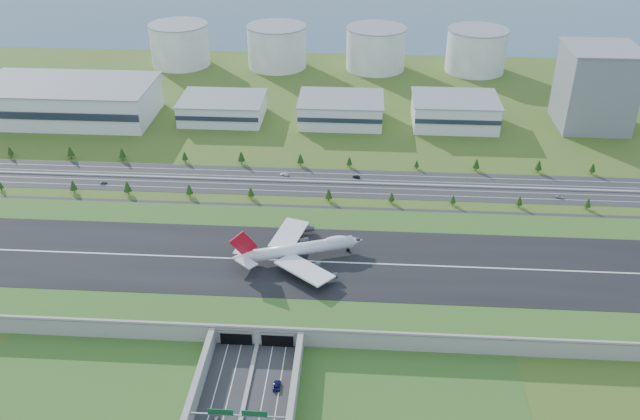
# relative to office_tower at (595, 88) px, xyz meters

# --- Properties ---
(ground) EXTENTS (1200.00, 1200.00, 0.00)m
(ground) POSITION_rel_office_tower_xyz_m (-200.00, -195.00, -27.50)
(ground) COLOR #324C18
(ground) RESTS_ON ground
(airfield_deck) EXTENTS (520.00, 100.00, 9.20)m
(airfield_deck) POSITION_rel_office_tower_xyz_m (-200.00, -195.09, -23.38)
(airfield_deck) COLOR gray
(airfield_deck) RESTS_ON ground
(sign_gantry_near) EXTENTS (38.70, 0.70, 9.80)m
(sign_gantry_near) POSITION_rel_office_tower_xyz_m (-200.00, -290.04, -20.55)
(sign_gantry_near) COLOR gray
(sign_gantry_near) RESTS_ON ground
(north_expressway) EXTENTS (560.00, 36.00, 0.12)m
(north_expressway) POSITION_rel_office_tower_xyz_m (-200.00, -100.00, -27.44)
(north_expressway) COLOR #28282B
(north_expressway) RESTS_ON ground
(tree_row) EXTENTS (507.68, 48.62, 8.26)m
(tree_row) POSITION_rel_office_tower_xyz_m (-208.98, -98.97, -22.85)
(tree_row) COLOR #3D2819
(tree_row) RESTS_ON ground
(hangar_west) EXTENTS (120.00, 60.00, 25.00)m
(hangar_west) POSITION_rel_office_tower_xyz_m (-370.00, -10.00, -15.00)
(hangar_west) COLOR silver
(hangar_west) RESTS_ON ground
(hangar_mid_a) EXTENTS (58.00, 42.00, 15.00)m
(hangar_mid_a) POSITION_rel_office_tower_xyz_m (-260.00, -5.00, -20.00)
(hangar_mid_a) COLOR silver
(hangar_mid_a) RESTS_ON ground
(hangar_mid_b) EXTENTS (58.00, 42.00, 17.00)m
(hangar_mid_b) POSITION_rel_office_tower_xyz_m (-175.00, -5.00, -19.00)
(hangar_mid_b) COLOR silver
(hangar_mid_b) RESTS_ON ground
(hangar_mid_c) EXTENTS (58.00, 42.00, 19.00)m
(hangar_mid_c) POSITION_rel_office_tower_xyz_m (-95.00, -5.00, -18.00)
(hangar_mid_c) COLOR silver
(hangar_mid_c) RESTS_ON ground
(office_tower) EXTENTS (46.00, 46.00, 55.00)m
(office_tower) POSITION_rel_office_tower_xyz_m (0.00, 0.00, 0.00)
(office_tower) COLOR slate
(office_tower) RESTS_ON ground
(fuel_tank_a) EXTENTS (50.00, 50.00, 35.00)m
(fuel_tank_a) POSITION_rel_office_tower_xyz_m (-320.00, 115.00, -10.00)
(fuel_tank_a) COLOR silver
(fuel_tank_a) RESTS_ON ground
(fuel_tank_b) EXTENTS (50.00, 50.00, 35.00)m
(fuel_tank_b) POSITION_rel_office_tower_xyz_m (-235.00, 115.00, -10.00)
(fuel_tank_b) COLOR silver
(fuel_tank_b) RESTS_ON ground
(fuel_tank_c) EXTENTS (50.00, 50.00, 35.00)m
(fuel_tank_c) POSITION_rel_office_tower_xyz_m (-150.00, 115.00, -10.00)
(fuel_tank_c) COLOR silver
(fuel_tank_c) RESTS_ON ground
(fuel_tank_d) EXTENTS (50.00, 50.00, 35.00)m
(fuel_tank_d) POSITION_rel_office_tower_xyz_m (-65.00, 115.00, -10.00)
(fuel_tank_d) COLOR silver
(fuel_tank_d) RESTS_ON ground
(bay_water) EXTENTS (1200.00, 260.00, 0.06)m
(bay_water) POSITION_rel_office_tower_xyz_m (-200.00, 285.00, -27.47)
(bay_water) COLOR #37556A
(bay_water) RESTS_ON ground
(boeing_747) EXTENTS (61.45, 57.12, 19.74)m
(boeing_747) POSITION_rel_office_tower_xyz_m (-187.27, -193.04, -13.88)
(boeing_747) COLOR silver
(boeing_747) RESTS_ON airfield_deck
(car_0) EXTENTS (2.12, 4.65, 1.55)m
(car_0) POSITION_rel_office_tower_xyz_m (-208.75, -286.98, -26.61)
(car_0) COLOR #9C9CA0
(car_0) RESTS_ON ground
(car_2) EXTENTS (2.75, 5.95, 1.65)m
(car_2) POSITION_rel_office_tower_xyz_m (-188.97, -268.49, -26.55)
(car_2) COLOR #0D1041
(car_2) RESTS_ON ground
(car_4) EXTENTS (4.49, 2.59, 1.44)m
(car_4) POSITION_rel_office_tower_xyz_m (-311.81, -110.28, -26.66)
(car_4) COLOR #5A595E
(car_4) RESTS_ON ground
(car_5) EXTENTS (4.77, 2.99, 1.48)m
(car_5) POSITION_rel_office_tower_xyz_m (-162.08, -92.76, -26.64)
(car_5) COLOR black
(car_5) RESTS_ON ground
(car_6) EXTENTS (5.32, 3.72, 1.35)m
(car_6) POSITION_rel_office_tower_xyz_m (-45.54, -110.12, -26.71)
(car_6) COLOR #ACACB1
(car_6) RESTS_ON ground
(car_7) EXTENTS (5.49, 3.84, 1.48)m
(car_7) POSITION_rel_office_tower_xyz_m (-205.73, -92.06, -26.64)
(car_7) COLOR white
(car_7) RESTS_ON ground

